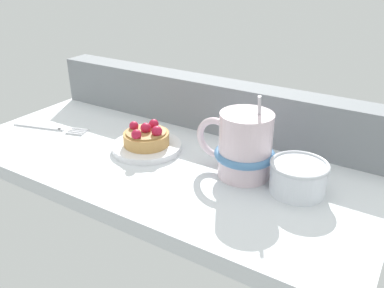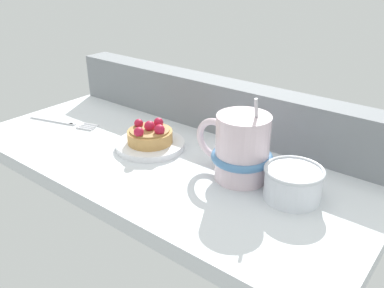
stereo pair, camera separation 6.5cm
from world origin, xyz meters
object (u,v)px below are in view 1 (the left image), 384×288
object	(u,v)px
coffee_mug	(243,146)
raspberry_tart	(146,137)
dessert_fork	(50,128)
dessert_plate	(146,147)
sugar_bowl	(298,177)

from	to	relation	value
coffee_mug	raspberry_tart	bearing A→B (deg)	-176.62
raspberry_tart	dessert_fork	distance (cm)	21.91
dessert_plate	dessert_fork	world-z (taller)	dessert_plate
raspberry_tart	coffee_mug	size ratio (longest dim) A/B	0.60
dessert_fork	dessert_plate	bearing A→B (deg)	7.07
coffee_mug	dessert_fork	bearing A→B (deg)	-174.60
coffee_mug	sugar_bowl	world-z (taller)	coffee_mug
raspberry_tart	sugar_bowl	xyz separation A→B (cm)	(26.76, 0.70, -0.04)
raspberry_tart	coffee_mug	bearing A→B (deg)	3.38
dessert_plate	coffee_mug	world-z (taller)	coffee_mug
coffee_mug	dessert_fork	world-z (taller)	coffee_mug
dessert_fork	sugar_bowl	size ratio (longest dim) A/B	1.85
dessert_plate	dessert_fork	xyz separation A→B (cm)	(-21.60, -2.68, -0.20)
raspberry_tart	dessert_plate	bearing A→B (deg)	178.15
sugar_bowl	dessert_plate	bearing A→B (deg)	-178.51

